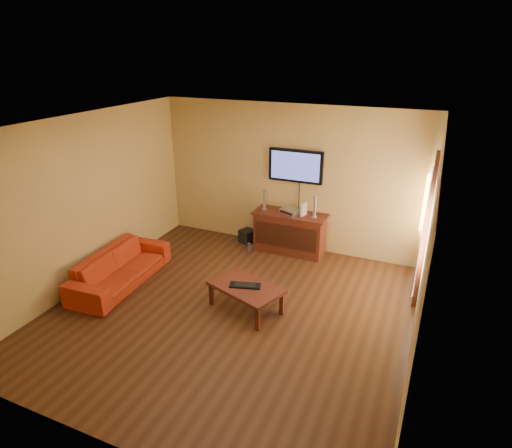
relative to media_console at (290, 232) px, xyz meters
The scene contains 14 objects.
ground_plane 2.27m from the media_console, 93.41° to the right, with size 5.00×5.00×0.00m, color #391F10.
room_walls 2.07m from the media_console, 94.73° to the right, with size 5.00×5.00×5.00m.
french_door 2.47m from the media_console, 12.96° to the right, with size 0.07×1.02×2.22m.
media_console is the anchor object (origin of this frame).
television 1.24m from the media_console, 90.00° to the left, with size 1.01×0.08×0.60m.
coffee_table 2.08m from the media_console, 88.67° to the right, with size 1.21×0.95×0.40m.
sofa 3.07m from the media_console, 134.29° to the right, with size 1.90×0.55×0.74m, color #B22F13.
speaker_left 0.76m from the media_console, behind, with size 0.10×0.10×0.38m.
speaker_right 0.73m from the media_console, ahead, with size 0.11×0.11×0.39m.
av_receiver 0.42m from the media_console, 57.34° to the left, with size 0.34×0.25×0.08m, color silver.
game_console 0.56m from the media_console, ahead, with size 0.05×0.17×0.23m, color white.
subwoofer 0.94m from the media_console, behind, with size 0.26×0.26×0.26m, color black.
bottle 0.82m from the media_console, 150.77° to the right, with size 0.08×0.08×0.22m.
keyboard 2.09m from the media_console, 88.80° to the right, with size 0.48×0.29×0.03m.
Camera 1 is at (2.44, -4.72, 3.61)m, focal length 30.00 mm.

